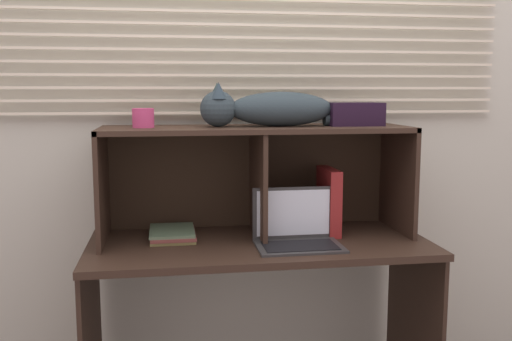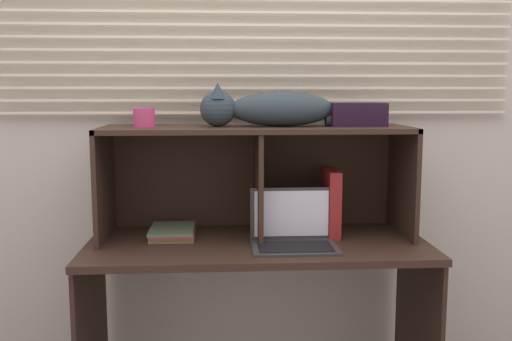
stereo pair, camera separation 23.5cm
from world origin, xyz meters
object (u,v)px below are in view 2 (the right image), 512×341
(laptop, at_px, (294,234))
(binder_upright, at_px, (330,202))
(storage_box, at_px, (357,114))
(book_stack, at_px, (173,232))
(cat, at_px, (270,109))
(small_basket, at_px, (144,118))

(laptop, distance_m, binder_upright, 0.28)
(binder_upright, bearing_deg, storage_box, 0.00)
(laptop, distance_m, book_stack, 0.55)
(laptop, relative_size, binder_upright, 1.20)
(cat, relative_size, book_stack, 2.97)
(book_stack, relative_size, storage_box, 1.11)
(cat, relative_size, binder_upright, 2.70)
(storage_box, bearing_deg, cat, 180.00)
(cat, relative_size, storage_box, 3.31)
(book_stack, bearing_deg, cat, 0.26)
(small_basket, bearing_deg, book_stack, -0.99)
(binder_upright, relative_size, small_basket, 3.22)
(small_basket, bearing_deg, laptop, -16.38)
(book_stack, height_order, storage_box, storage_box)
(small_basket, bearing_deg, storage_box, 0.00)
(laptop, height_order, binder_upright, binder_upright)
(cat, relative_size, small_basket, 8.70)
(book_stack, xyz_separation_m, storage_box, (0.82, 0.00, 0.52))
(cat, height_order, laptop, cat)
(binder_upright, relative_size, storage_box, 1.23)
(cat, height_order, book_stack, cat)
(laptop, xyz_separation_m, binder_upright, (0.19, 0.19, 0.10))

